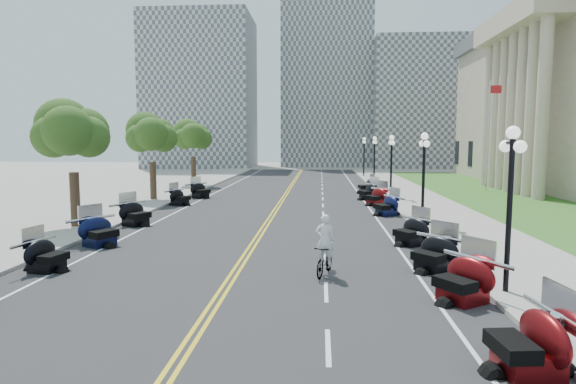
{
  "coord_description": "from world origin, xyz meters",
  "views": [
    {
      "loc": [
        2.99,
        -22.51,
        4.67
      ],
      "look_at": [
        1.32,
        2.35,
        2.0
      ],
      "focal_mm": 30.0,
      "sensor_mm": 36.0,
      "label": 1
    }
  ],
  "objects": [
    {
      "name": "street_lamp_5",
      "position": [
        8.6,
        40.0,
        2.6
      ],
      "size": [
        0.5,
        1.2,
        4.9
      ],
      "primitive_type": null,
      "color": "black",
      "rests_on": "sidewalk_north"
    },
    {
      "name": "flagpole",
      "position": [
        18.0,
        22.0,
        5.0
      ],
      "size": [
        1.1,
        0.2,
        10.0
      ],
      "primitive_type": null,
      "color": "silver",
      "rests_on": "ground"
    },
    {
      "name": "centerline_yellow_a",
      "position": [
        -0.12,
        10.0,
        0.01
      ],
      "size": [
        0.12,
        90.0,
        0.0
      ],
      "primitive_type": "cube",
      "color": "yellow",
      "rests_on": "road"
    },
    {
      "name": "lane_dash_16",
      "position": [
        3.2,
        40.0,
        0.01
      ],
      "size": [
        0.12,
        2.0,
        0.0
      ],
      "primitive_type": "cube",
      "color": "white",
      "rests_on": "road"
    },
    {
      "name": "lane_dash_6",
      "position": [
        3.2,
        0.0,
        0.01
      ],
      "size": [
        0.12,
        2.0,
        0.0
      ],
      "primitive_type": "cube",
      "color": "white",
      "rests_on": "road"
    },
    {
      "name": "motorcycle_s_4",
      "position": [
        -6.77,
        -6.28,
        0.65
      ],
      "size": [
        2.18,
        2.18,
        1.31
      ],
      "primitive_type": null,
      "rotation": [
        0.0,
        0.0,
        1.38
      ],
      "color": "black",
      "rests_on": "road"
    },
    {
      "name": "lane_dash_9",
      "position": [
        3.2,
        12.0,
        0.01
      ],
      "size": [
        0.12,
        2.0,
        0.0
      ],
      "primitive_type": "cube",
      "color": "white",
      "rests_on": "road"
    },
    {
      "name": "lane_dash_3",
      "position": [
        3.2,
        -12.0,
        0.01
      ],
      "size": [
        0.12,
        2.0,
        0.0
      ],
      "primitive_type": "cube",
      "color": "white",
      "rests_on": "road"
    },
    {
      "name": "motorcycle_n_2",
      "position": [
        7.16,
        -13.01,
        0.74
      ],
      "size": [
        2.36,
        2.36,
        1.49
      ],
      "primitive_type": null,
      "rotation": [
        0.0,
        0.0,
        -1.45
      ],
      "color": "#590A0C",
      "rests_on": "road"
    },
    {
      "name": "lane_dash_5",
      "position": [
        3.2,
        -4.0,
        0.01
      ],
      "size": [
        0.12,
        2.0,
        0.0
      ],
      "primitive_type": "cube",
      "color": "white",
      "rests_on": "road"
    },
    {
      "name": "lane_dash_4",
      "position": [
        3.2,
        -8.0,
        0.01
      ],
      "size": [
        0.12,
        2.0,
        0.0
      ],
      "primitive_type": "cube",
      "color": "white",
      "rests_on": "road"
    },
    {
      "name": "distant_block_a",
      "position": [
        -18.0,
        62.0,
        13.0
      ],
      "size": [
        18.0,
        14.0,
        26.0
      ],
      "primitive_type": "cube",
      "color": "gray",
      "rests_on": "ground"
    },
    {
      "name": "motorcycle_n_5",
      "position": [
        7.07,
        -1.01,
        0.69
      ],
      "size": [
        2.74,
        2.74,
        1.38
      ],
      "primitive_type": null,
      "rotation": [
        0.0,
        0.0,
        -0.99
      ],
      "color": "black",
      "rests_on": "road"
    },
    {
      "name": "road",
      "position": [
        0.0,
        10.0,
        0.0
      ],
      "size": [
        16.0,
        90.0,
        0.01
      ],
      "primitive_type": "cube",
      "color": "#333335",
      "rests_on": "ground"
    },
    {
      "name": "motorcycle_n_4",
      "position": [
        7.08,
        -5.35,
        0.71
      ],
      "size": [
        2.87,
        2.87,
        1.42
      ],
      "primitive_type": null,
      "rotation": [
        0.0,
        0.0,
        -0.85
      ],
      "color": "black",
      "rests_on": "road"
    },
    {
      "name": "motorcycle_n_7",
      "position": [
        7.13,
        7.57,
        0.71
      ],
      "size": [
        2.67,
        2.67,
        1.42
      ],
      "primitive_type": null,
      "rotation": [
        0.0,
        0.0,
        -1.16
      ],
      "color": "black",
      "rests_on": "road"
    },
    {
      "name": "centerline_yellow_b",
      "position": [
        0.12,
        10.0,
        0.01
      ],
      "size": [
        0.12,
        90.0,
        0.0
      ],
      "primitive_type": "cube",
      "color": "yellow",
      "rests_on": "road"
    },
    {
      "name": "lane_dash_19",
      "position": [
        3.2,
        52.0,
        0.01
      ],
      "size": [
        0.12,
        2.0,
        0.0
      ],
      "primitive_type": "cube",
      "color": "white",
      "rests_on": "road"
    },
    {
      "name": "ground",
      "position": [
        0.0,
        0.0,
        0.0
      ],
      "size": [
        160.0,
        160.0,
        0.0
      ],
      "primitive_type": "plane",
      "color": "gray"
    },
    {
      "name": "lane_dash_18",
      "position": [
        3.2,
        48.0,
        0.01
      ],
      "size": [
        0.12,
        2.0,
        0.0
      ],
      "primitive_type": "cube",
      "color": "white",
      "rests_on": "road"
    },
    {
      "name": "motorcycle_n_10",
      "position": [
        7.11,
        20.77,
        0.68
      ],
      "size": [
        2.32,
        2.32,
        1.37
      ],
      "primitive_type": null,
      "rotation": [
        0.0,
        0.0,
        -1.36
      ],
      "color": "black",
      "rests_on": "road"
    },
    {
      "name": "tree_4",
      "position": [
        -10.0,
        26.0,
        4.75
      ],
      "size": [
        4.8,
        4.8,
        9.2
      ],
      "primitive_type": null,
      "color": "#235619",
      "rests_on": "sidewalk_south"
    },
    {
      "name": "lane_dash_11",
      "position": [
        3.2,
        20.0,
        0.01
      ],
      "size": [
        0.12,
        2.0,
        0.0
      ],
      "primitive_type": "cube",
      "color": "white",
      "rests_on": "road"
    },
    {
      "name": "motorcycle_s_8",
      "position": [
        -7.13,
        11.39,
        0.66
      ],
      "size": [
        2.45,
        2.45,
        1.33
      ],
      "primitive_type": null,
      "rotation": [
        0.0,
        0.0,
        1.2
      ],
      "color": "black",
      "rests_on": "road"
    },
    {
      "name": "lane_dash_12",
      "position": [
        3.2,
        24.0,
        0.01
      ],
      "size": [
        0.12,
        2.0,
        0.0
      ],
      "primitive_type": "cube",
      "color": "white",
      "rests_on": "road"
    },
    {
      "name": "street_lamp_2",
      "position": [
        8.6,
        4.0,
        2.6
      ],
      "size": [
        0.5,
        1.2,
        4.9
      ],
      "primitive_type": null,
      "color": "black",
      "rests_on": "sidewalk_north"
    },
    {
      "name": "lane_dash_7",
      "position": [
        3.2,
        4.0,
        0.01
      ],
      "size": [
        0.12,
        2.0,
        0.0
      ],
      "primitive_type": "cube",
      "color": "white",
      "rests_on": "road"
    },
    {
      "name": "lane_dash_15",
      "position": [
        3.2,
        36.0,
        0.01
      ],
      "size": [
        0.12,
        2.0,
        0.0
      ],
      "primitive_type": "cube",
      "color": "white",
      "rests_on": "road"
    },
    {
      "name": "distant_block_c",
      "position": [
        22.0,
        65.0,
        11.0
      ],
      "size": [
        20.0,
        14.0,
        22.0
      ],
      "primitive_type": "cube",
      "color": "gray",
      "rests_on": "ground"
    },
    {
      "name": "lane_dash_17",
      "position": [
        3.2,
        44.0,
        0.01
      ],
      "size": [
        0.12,
        2.0,
        0.0
      ],
      "primitive_type": "cube",
      "color": "white",
      "rests_on": "road"
    },
    {
      "name": "tree_3",
      "position": [
        -10.0,
        14.0,
        4.75
      ],
      "size": [
        4.8,
        4.8,
        9.2
      ],
      "primitive_type": null,
      "color": "#235619",
      "rests_on": "sidewalk_south"
    },
    {
      "name": "street_lamp_1",
      "position": [
        8.6,
        -8.0,
        2.6
      ],
      "size": [
        0.5,
        1.2,
        4.9
      ],
      "primitive_type": null,
      "color": "black",
      "rests_on": "sidewalk_north"
    },
    {
      "name": "sidewalk_north",
      "position": [
        10.5,
        10.0,
        0.07
      ],
      "size": [
        5.0,
        90.0,
        0.15
      ],
      "primitive_type": "cube",
      "color": "#9E9991",
      "rests_on": "ground"
    },
    {
      "name": "lawn",
      "position": [
        17.5,
        18.0,
        0.05
      ],
      "size": [
        9.0,
        60.0,
        0.1
      ],
      "primitive_type": "cube",
      "color": "#356023",
      "rests_on": "ground"
    },
    {
      "name": "sidewalk_south",
      "position": [
        -10.5,
        10.0,
        0.07
      ],
      "size": [
        5.0,
        90.0,
        0.15
      ],
      "primitive_type": "cube",
      "color": "#9E9991",
      "rests_on": "ground"
    },
    {
      "name": "edge_line_south",
      "position": [
        -6.4,
        10.0,
        0.01
      ],
      "size": [
        0.12,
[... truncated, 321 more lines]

